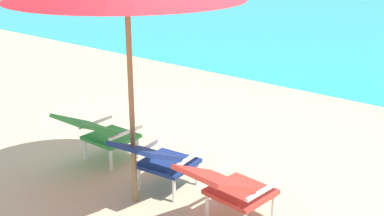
% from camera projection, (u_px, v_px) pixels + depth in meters
% --- Properties ---
extents(ground_plane, '(40.00, 40.00, 0.00)m').
position_uv_depth(ground_plane, '(330.00, 95.00, 8.09)').
color(ground_plane, '#CCB78E').
extents(lounge_chair_left, '(0.55, 0.88, 0.68)m').
position_uv_depth(lounge_chair_left, '(99.00, 131.00, 5.47)').
color(lounge_chair_left, '#338E3D').
rests_on(lounge_chair_left, ground_plane).
extents(lounge_chair_center, '(0.62, 0.92, 0.68)m').
position_uv_depth(lounge_chair_center, '(158.00, 158.00, 4.80)').
color(lounge_chair_center, navy).
rests_on(lounge_chair_center, ground_plane).
extents(lounge_chair_right, '(0.61, 0.92, 0.68)m').
position_uv_depth(lounge_chair_right, '(229.00, 186.00, 4.25)').
color(lounge_chair_right, red).
rests_on(lounge_chair_right, ground_plane).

